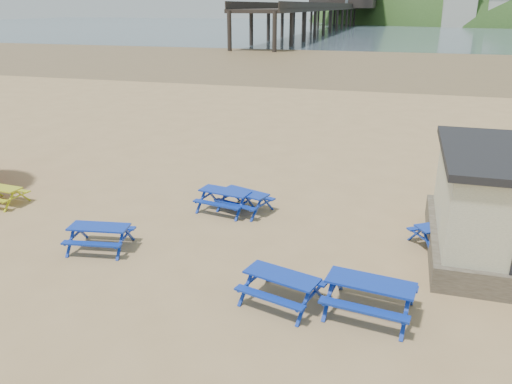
% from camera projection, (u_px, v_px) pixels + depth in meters
% --- Properties ---
extents(ground, '(400.00, 400.00, 0.00)m').
position_uv_depth(ground, '(206.00, 233.00, 15.99)').
color(ground, tan).
rests_on(ground, ground).
extents(wet_sand, '(400.00, 400.00, 0.00)m').
position_uv_depth(wet_sand, '(361.00, 61.00, 65.43)').
color(wet_sand, olive).
rests_on(wet_sand, ground).
extents(sea, '(400.00, 400.00, 0.00)m').
position_uv_depth(sea, '(392.00, 27.00, 168.80)').
color(sea, '#475865').
rests_on(sea, ground).
extents(picnic_table_blue_a, '(2.07, 1.86, 0.72)m').
position_uv_depth(picnic_table_blue_a, '(245.00, 201.00, 17.61)').
color(picnic_table_blue_a, '#12419A').
rests_on(picnic_table_blue_a, ground).
extents(picnic_table_blue_b, '(2.00, 1.72, 0.75)m').
position_uv_depth(picnic_table_blue_b, '(225.00, 201.00, 17.63)').
color(picnic_table_blue_b, '#12419A').
rests_on(picnic_table_blue_b, ground).
extents(picnic_table_blue_c, '(2.09, 2.00, 0.68)m').
position_uv_depth(picnic_table_blue_c, '(442.00, 235.00, 15.03)').
color(picnic_table_blue_c, '#12419A').
rests_on(picnic_table_blue_c, ground).
extents(picnic_table_blue_d, '(1.96, 1.67, 0.73)m').
position_uv_depth(picnic_table_blue_d, '(100.00, 237.00, 14.85)').
color(picnic_table_blue_d, '#12419A').
rests_on(picnic_table_blue_d, ground).
extents(picnic_table_blue_e, '(2.14, 1.89, 0.76)m').
position_uv_depth(picnic_table_blue_e, '(281.00, 289.00, 12.14)').
color(picnic_table_blue_e, '#12419A').
rests_on(picnic_table_blue_e, ground).
extents(picnic_table_blue_f, '(2.22, 1.89, 0.85)m').
position_uv_depth(picnic_table_blue_f, '(370.00, 297.00, 11.69)').
color(picnic_table_blue_f, '#12419A').
rests_on(picnic_table_blue_f, ground).
extents(picnic_table_yellow, '(1.66, 1.38, 0.65)m').
position_uv_depth(picnic_table_yellow, '(2.00, 196.00, 18.23)').
color(picnic_table_yellow, '#ABB910').
rests_on(picnic_table_yellow, ground).
extents(pier, '(24.00, 220.00, 39.29)m').
position_uv_depth(pier, '(342.00, 10.00, 179.01)').
color(pier, black).
rests_on(pier, ground).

